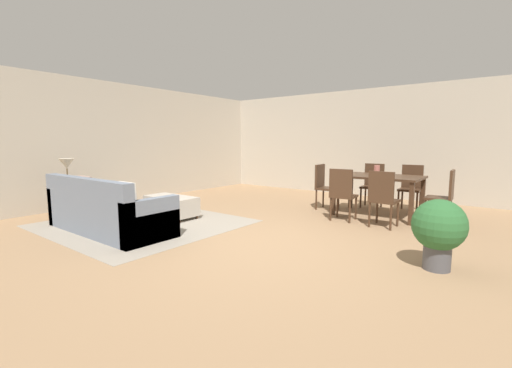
# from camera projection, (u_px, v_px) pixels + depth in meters

# --- Properties ---
(ground_plane) EXTENTS (10.80, 10.80, 0.00)m
(ground_plane) POSITION_uv_depth(u_px,v_px,m) (256.00, 242.00, 4.69)
(ground_plane) COLOR #9E7A56
(wall_back) EXTENTS (9.00, 0.12, 2.70)m
(wall_back) POSITION_uv_depth(u_px,v_px,m) (378.00, 143.00, 8.45)
(wall_back) COLOR #BCB2A0
(wall_back) RESTS_ON ground_plane
(wall_left) EXTENTS (0.12, 11.00, 2.70)m
(wall_left) POSITION_uv_depth(u_px,v_px,m) (112.00, 143.00, 7.64)
(wall_left) COLOR #BCB2A0
(wall_left) RESTS_ON ground_plane
(area_rug) EXTENTS (3.00, 2.80, 0.01)m
(area_rug) POSITION_uv_depth(u_px,v_px,m) (144.00, 223.00, 5.77)
(area_rug) COLOR gray
(area_rug) RESTS_ON ground_plane
(couch) EXTENTS (2.30, 0.87, 0.86)m
(couch) POSITION_uv_depth(u_px,v_px,m) (106.00, 213.00, 5.22)
(couch) COLOR slate
(couch) RESTS_ON ground_plane
(ottoman_table) EXTENTS (1.01, 0.50, 0.39)m
(ottoman_table) POSITION_uv_depth(u_px,v_px,m) (171.00, 205.00, 6.22)
(ottoman_table) COLOR #B7AD9E
(ottoman_table) RESTS_ON ground_plane
(side_table) EXTENTS (0.40, 0.40, 0.56)m
(side_table) POSITION_uv_depth(u_px,v_px,m) (69.00, 194.00, 6.15)
(side_table) COLOR olive
(side_table) RESTS_ON ground_plane
(table_lamp) EXTENTS (0.26, 0.26, 0.52)m
(table_lamp) POSITION_uv_depth(u_px,v_px,m) (67.00, 165.00, 6.08)
(table_lamp) COLOR brown
(table_lamp) RESTS_ON side_table
(dining_table) EXTENTS (1.50, 0.96, 0.76)m
(dining_table) POSITION_uv_depth(u_px,v_px,m) (378.00, 180.00, 6.31)
(dining_table) COLOR #422B1C
(dining_table) RESTS_ON ground_plane
(dining_chair_near_left) EXTENTS (0.43, 0.43, 0.92)m
(dining_chair_near_left) POSITION_uv_depth(u_px,v_px,m) (342.00, 192.00, 5.89)
(dining_chair_near_left) COLOR #422B1C
(dining_chair_near_left) RESTS_ON ground_plane
(dining_chair_near_right) EXTENTS (0.41, 0.41, 0.92)m
(dining_chair_near_right) POSITION_uv_depth(u_px,v_px,m) (383.00, 196.00, 5.42)
(dining_chair_near_right) COLOR #422B1C
(dining_chair_near_right) RESTS_ON ground_plane
(dining_chair_far_left) EXTENTS (0.43, 0.43, 0.92)m
(dining_chair_far_left) POSITION_uv_depth(u_px,v_px,m) (373.00, 183.00, 7.19)
(dining_chair_far_left) COLOR #422B1C
(dining_chair_far_left) RESTS_ON ground_plane
(dining_chair_far_right) EXTENTS (0.42, 0.42, 0.92)m
(dining_chair_far_right) POSITION_uv_depth(u_px,v_px,m) (411.00, 185.00, 6.80)
(dining_chair_far_right) COLOR #422B1C
(dining_chair_far_right) RESTS_ON ground_plane
(dining_chair_head_east) EXTENTS (0.41, 0.41, 0.92)m
(dining_chair_head_east) POSITION_uv_depth(u_px,v_px,m) (445.00, 194.00, 5.68)
(dining_chair_head_east) COLOR #422B1C
(dining_chair_head_east) RESTS_ON ground_plane
(dining_chair_head_west) EXTENTS (0.42, 0.42, 0.92)m
(dining_chair_head_west) POSITION_uv_depth(u_px,v_px,m) (324.00, 184.00, 6.97)
(dining_chair_head_west) COLOR #422B1C
(dining_chair_head_west) RESTS_ON ground_plane
(vase_centerpiece) EXTENTS (0.11, 0.11, 0.18)m
(vase_centerpiece) POSITION_uv_depth(u_px,v_px,m) (377.00, 170.00, 6.35)
(vase_centerpiece) COLOR #B26659
(vase_centerpiece) RESTS_ON dining_table
(potted_plant) EXTENTS (0.55, 0.55, 0.77)m
(potted_plant) POSITION_uv_depth(u_px,v_px,m) (439.00, 228.00, 3.64)
(potted_plant) COLOR #4C4C51
(potted_plant) RESTS_ON ground_plane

